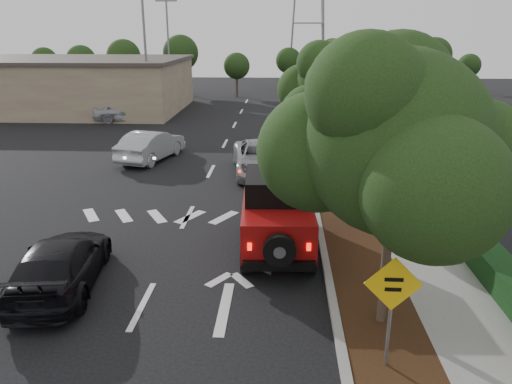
# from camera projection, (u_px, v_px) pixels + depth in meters

# --- Properties ---
(ground) EXTENTS (120.00, 120.00, 0.00)m
(ground) POSITION_uv_depth(u_px,v_px,m) (142.00, 306.00, 12.02)
(ground) COLOR black
(ground) RESTS_ON ground
(curb) EXTENTS (0.20, 70.00, 0.15)m
(curb) POSITION_uv_depth(u_px,v_px,m) (309.00, 171.00, 23.16)
(curb) COLOR #9E9B93
(curb) RESTS_ON ground
(planting_strip) EXTENTS (1.80, 70.00, 0.12)m
(planting_strip) POSITION_uv_depth(u_px,v_px,m) (331.00, 172.00, 23.12)
(planting_strip) COLOR black
(planting_strip) RESTS_ON ground
(sidewalk) EXTENTS (2.00, 70.00, 0.12)m
(sidewalk) POSITION_uv_depth(u_px,v_px,m) (372.00, 172.00, 23.02)
(sidewalk) COLOR gray
(sidewalk) RESTS_ON ground
(hedge) EXTENTS (0.80, 70.00, 0.80)m
(hedge) POSITION_uv_depth(u_px,v_px,m) (403.00, 166.00, 22.85)
(hedge) COLOR black
(hedge) RESTS_ON ground
(commercial_building) EXTENTS (22.00, 12.00, 4.00)m
(commercial_building) POSITION_uv_depth(u_px,v_px,m) (46.00, 85.00, 40.67)
(commercial_building) COLOR #836C5A
(commercial_building) RESTS_ON ground
(transmission_tower) EXTENTS (7.00, 4.00, 28.00)m
(transmission_tower) POSITION_uv_depth(u_px,v_px,m) (306.00, 87.00, 57.29)
(transmission_tower) COLOR slate
(transmission_tower) RESTS_ON ground
(street_tree_near) EXTENTS (3.80, 3.80, 5.92)m
(street_tree_near) POSITION_uv_depth(u_px,v_px,m) (380.00, 324.00, 11.27)
(street_tree_near) COLOR black
(street_tree_near) RESTS_ON ground
(street_tree_mid) EXTENTS (3.20, 3.20, 5.32)m
(street_tree_mid) POSITION_uv_depth(u_px,v_px,m) (344.00, 215.00, 17.92)
(street_tree_mid) COLOR black
(street_tree_mid) RESTS_ON ground
(street_tree_far) EXTENTS (3.40, 3.40, 5.62)m
(street_tree_far) POSITION_uv_depth(u_px,v_px,m) (329.00, 167.00, 24.09)
(street_tree_far) COLOR black
(street_tree_far) RESTS_ON ground
(light_pole_a) EXTENTS (2.00, 0.22, 9.00)m
(light_pole_a) POSITION_uv_depth(u_px,v_px,m) (150.00, 119.00, 37.03)
(light_pole_a) COLOR slate
(light_pole_a) RESTS_ON ground
(light_pole_b) EXTENTS (2.00, 0.22, 9.00)m
(light_pole_b) POSITION_uv_depth(u_px,v_px,m) (171.00, 98.00, 48.47)
(light_pole_b) COLOR slate
(light_pole_b) RESTS_ON ground
(red_jeep) EXTENTS (2.18, 4.59, 2.31)m
(red_jeep) POSITION_uv_depth(u_px,v_px,m) (277.00, 211.00, 14.88)
(red_jeep) COLOR black
(red_jeep) RESTS_ON ground
(silver_suv_ahead) EXTENTS (3.15, 5.63, 1.49)m
(silver_suv_ahead) POSITION_uv_depth(u_px,v_px,m) (262.00, 158.00, 22.73)
(silver_suv_ahead) COLOR #93949A
(silver_suv_ahead) RESTS_ON ground
(black_suv_oncoming) EXTENTS (2.46, 4.79, 1.33)m
(black_suv_oncoming) POSITION_uv_depth(u_px,v_px,m) (60.00, 264.00, 12.71)
(black_suv_oncoming) COLOR black
(black_suv_oncoming) RESTS_ON ground
(silver_sedan_oncoming) EXTENTS (2.73, 4.85, 1.51)m
(silver_sedan_oncoming) POSITION_uv_depth(u_px,v_px,m) (151.00, 145.00, 25.25)
(silver_sedan_oncoming) COLOR #A5A9AD
(silver_sedan_oncoming) RESTS_ON ground
(parked_suv) EXTENTS (5.03, 2.57, 1.64)m
(parked_suv) POSITION_uv_depth(u_px,v_px,m) (128.00, 110.00, 35.76)
(parked_suv) COLOR #A5A6AD
(parked_suv) RESTS_ON ground
(speed_hump_sign) EXTENTS (1.08, 0.09, 2.31)m
(speed_hump_sign) POSITION_uv_depth(u_px,v_px,m) (392.00, 298.00, 9.27)
(speed_hump_sign) COLOR slate
(speed_hump_sign) RESTS_ON ground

